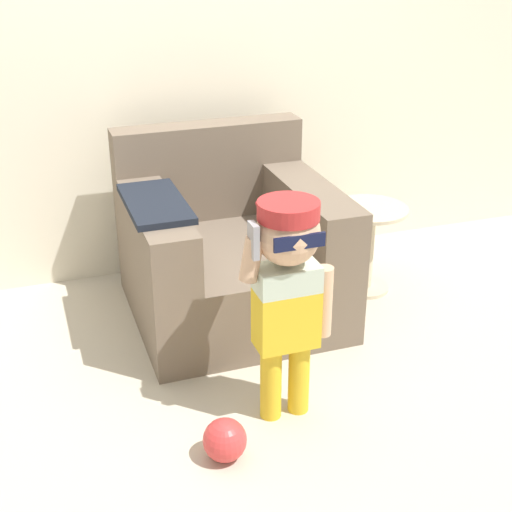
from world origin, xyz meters
TOP-DOWN VIEW (x-y plane):
  - ground_plane at (0.00, 0.00)m, footprint 10.00×10.00m
  - wall_back at (0.00, 0.83)m, footprint 10.00×0.05m
  - armchair at (0.08, 0.20)m, footprint 1.01×0.99m
  - person_child at (0.04, -0.69)m, footprint 0.38×0.28m
  - side_table at (0.84, 0.17)m, footprint 0.40×0.40m
  - toy_ball at (-0.28, -0.88)m, footprint 0.17×0.17m

SIDE VIEW (x-z plane):
  - ground_plane at x=0.00m, z-range 0.00..0.00m
  - toy_ball at x=-0.28m, z-range 0.00..0.17m
  - side_table at x=0.84m, z-range 0.05..0.53m
  - armchair at x=0.08m, z-range -0.12..0.77m
  - person_child at x=0.04m, z-range 0.15..1.08m
  - wall_back at x=0.00m, z-range 0.00..2.60m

